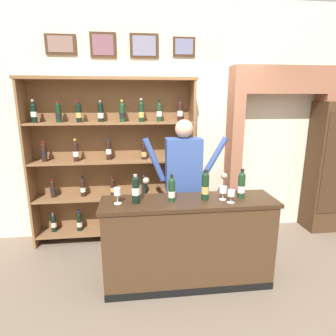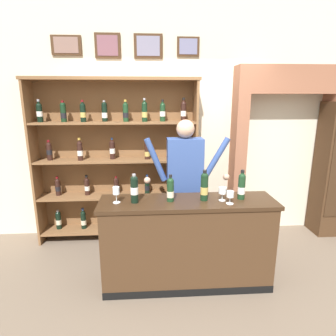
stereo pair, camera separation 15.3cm
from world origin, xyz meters
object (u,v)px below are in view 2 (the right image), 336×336
object	(u,v)px
tasting_bottle_grappa	(204,186)
wine_glass_center	(230,195)
wine_shelf	(116,157)
wine_glass_right	(116,192)
tasting_bottle_prosecco	(134,188)
tasting_bottle_brunello	(170,189)
tasting_bottle_super_tuscan	(242,186)
tasting_counter	(187,243)
shopkeeper	(185,175)
wine_glass_spare	(222,191)

from	to	relation	value
tasting_bottle_grappa	wine_glass_center	size ratio (longest dim) A/B	2.41
wine_shelf	wine_glass_right	size ratio (longest dim) A/B	13.47
tasting_bottle_prosecco	wine_glass_center	world-z (taller)	tasting_bottle_prosecco
tasting_bottle_brunello	wine_glass_right	size ratio (longest dim) A/B	1.69
tasting_bottle_super_tuscan	wine_glass_center	world-z (taller)	tasting_bottle_super_tuscan
tasting_bottle_prosecco	wine_glass_center	xyz separation A→B (m)	(0.94, -0.10, -0.05)
wine_glass_center	tasting_counter	bearing A→B (deg)	163.75
tasting_bottle_grappa	tasting_bottle_super_tuscan	size ratio (longest dim) A/B	1.03
tasting_counter	shopkeeper	size ratio (longest dim) A/B	1.04
wine_shelf	wine_glass_spare	bearing A→B (deg)	-44.37
shopkeeper	tasting_bottle_prosecco	bearing A→B (deg)	-135.91
tasting_counter	wine_glass_center	xyz separation A→B (m)	(0.40, -0.12, 0.57)
tasting_bottle_grappa	tasting_bottle_brunello	bearing A→B (deg)	-179.61
tasting_bottle_prosecco	wine_glass_right	xyz separation A→B (m)	(-0.18, 0.01, -0.03)
wine_shelf	tasting_bottle_brunello	distance (m)	1.33
tasting_bottle_prosecco	tasting_bottle_super_tuscan	world-z (taller)	tasting_bottle_super_tuscan
tasting_bottle_prosecco	tasting_bottle_brunello	xyz separation A→B (m)	(0.36, 0.01, -0.02)
wine_shelf	tasting_bottle_super_tuscan	size ratio (longest dim) A/B	7.20
wine_shelf	wine_glass_right	world-z (taller)	wine_shelf
wine_glass_spare	tasting_bottle_prosecco	bearing A→B (deg)	179.64
tasting_bottle_grappa	wine_glass_spare	xyz separation A→B (m)	(0.18, -0.02, -0.05)
shopkeeper	tasting_bottle_brunello	bearing A→B (deg)	-111.51
tasting_bottle_super_tuscan	wine_glass_center	size ratio (longest dim) A/B	2.35
wine_shelf	wine_glass_spare	world-z (taller)	wine_shelf
wine_shelf	tasting_bottle_super_tuscan	bearing A→B (deg)	-38.80
tasting_bottle_brunello	wine_glass_spare	world-z (taller)	tasting_bottle_brunello
tasting_bottle_grappa	wine_glass_center	world-z (taller)	tasting_bottle_grappa
wine_shelf	tasting_bottle_super_tuscan	distance (m)	1.80
wine_shelf	tasting_bottle_prosecco	distance (m)	1.20
tasting_counter	tasting_bottle_prosecco	size ratio (longest dim) A/B	6.12
wine_glass_center	tasting_bottle_grappa	bearing A→B (deg)	154.08
tasting_bottle_grappa	tasting_bottle_prosecco	bearing A→B (deg)	-178.65
tasting_bottle_prosecco	tasting_bottle_grappa	size ratio (longest dim) A/B	0.93
wine_shelf	wine_glass_right	xyz separation A→B (m)	(0.12, -1.15, -0.11)
shopkeeper	tasting_bottle_prosecco	size ratio (longest dim) A/B	5.86
tasting_counter	wine_glass_center	bearing A→B (deg)	-16.25
tasting_bottle_prosecco	wine_glass_spare	world-z (taller)	tasting_bottle_prosecco
tasting_counter	wine_glass_spare	bearing A→B (deg)	-4.08
tasting_bottle_brunello	tasting_bottle_super_tuscan	xyz separation A→B (m)	(0.74, 0.02, 0.02)
wine_glass_spare	wine_glass_right	distance (m)	1.07
wine_shelf	wine_glass_center	xyz separation A→B (m)	(1.25, -1.26, -0.14)
wine_shelf	tasting_bottle_prosecco	world-z (taller)	wine_shelf
shopkeeper	wine_glass_right	xyz separation A→B (m)	(-0.76, -0.55, -0.00)
tasting_bottle_super_tuscan	shopkeeper	bearing A→B (deg)	135.04
tasting_bottle_super_tuscan	wine_glass_spare	size ratio (longest dim) A/B	2.18
wine_shelf	tasting_bottle_grappa	distance (m)	1.53
tasting_bottle_grappa	tasting_bottle_super_tuscan	xyz separation A→B (m)	(0.39, 0.02, -0.01)
tasting_counter	tasting_bottle_brunello	world-z (taller)	tasting_bottle_brunello
wine_shelf	tasting_bottle_brunello	size ratio (longest dim) A/B	7.99
tasting_counter	wine_glass_right	distance (m)	0.94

